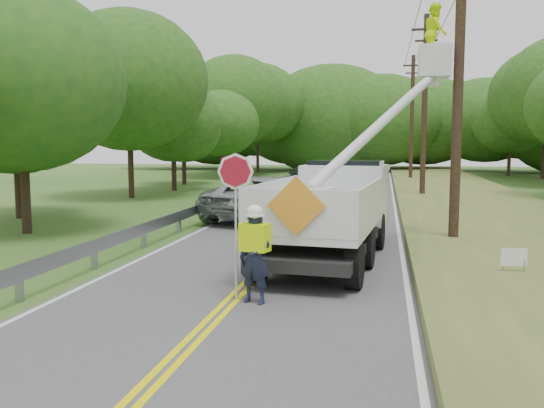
# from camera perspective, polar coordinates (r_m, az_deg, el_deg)

# --- Properties ---
(ground) EXTENTS (140.00, 140.00, 0.00)m
(ground) POSITION_cam_1_polar(r_m,az_deg,el_deg) (9.94, -6.78, -12.31)
(ground) COLOR #235118
(ground) RESTS_ON ground
(road) EXTENTS (7.20, 96.00, 0.03)m
(road) POSITION_cam_1_polar(r_m,az_deg,el_deg) (23.36, 3.75, -1.58)
(road) COLOR #4D4D50
(road) RESTS_ON ground
(guardrail) EXTENTS (0.18, 48.00, 0.77)m
(guardrail) POSITION_cam_1_polar(r_m,az_deg,el_deg) (24.99, -5.15, 0.16)
(guardrail) COLOR gray
(guardrail) RESTS_ON ground
(utility_poles) EXTENTS (1.60, 43.30, 10.00)m
(utility_poles) POSITION_cam_1_polar(r_m,az_deg,el_deg) (26.15, 15.83, 10.57)
(utility_poles) COLOR black
(utility_poles) RESTS_ON ground
(tall_grass_verge) EXTENTS (7.00, 96.00, 0.30)m
(tall_grass_verge) POSITION_cam_1_polar(r_m,az_deg,el_deg) (23.54, 21.17, -1.58)
(tall_grass_verge) COLOR #4E652C
(tall_grass_verge) RESTS_ON ground
(treeline_left) EXTENTS (10.28, 57.64, 11.23)m
(treeline_left) POSITION_cam_1_polar(r_m,az_deg,el_deg) (41.43, -8.18, 10.11)
(treeline_left) COLOR #332319
(treeline_left) RESTS_ON ground
(treeline_horizon) EXTENTS (57.25, 14.89, 12.54)m
(treeline_horizon) POSITION_cam_1_polar(r_m,az_deg,el_deg) (65.07, 9.75, 8.11)
(treeline_horizon) COLOR #1F4E1C
(treeline_horizon) RESTS_ON ground
(flagger) EXTENTS (1.14, 0.58, 2.90)m
(flagger) POSITION_cam_1_polar(r_m,az_deg,el_deg) (11.19, -1.76, -4.60)
(flagger) COLOR #191E33
(flagger) RESTS_ON road
(bucket_truck) EXTENTS (4.82, 7.57, 7.14)m
(bucket_truck) POSITION_cam_1_polar(r_m,az_deg,el_deg) (16.27, 7.02, 0.73)
(bucket_truck) COLOR black
(bucket_truck) RESTS_ON road
(suv_silver) EXTENTS (4.73, 6.93, 1.76)m
(suv_silver) POSITION_cam_1_polar(r_m,az_deg,el_deg) (23.31, -0.53, 0.62)
(suv_silver) COLOR #A2A5AA
(suv_silver) RESTS_ON road
(suv_darkgrey) EXTENTS (3.63, 6.17, 1.68)m
(suv_darkgrey) POSITION_cam_1_polar(r_m,az_deg,el_deg) (36.46, 3.56, 2.53)
(suv_darkgrey) COLOR #3C4044
(suv_darkgrey) RESTS_ON road
(stop_sign_permanent) EXTENTS (0.47, 0.28, 2.49)m
(stop_sign_permanent) POSITION_cam_1_polar(r_m,az_deg,el_deg) (27.57, -4.59, 3.00)
(stop_sign_permanent) COLOR gray
(stop_sign_permanent) RESTS_ON ground
(yard_sign) EXTENTS (0.56, 0.07, 0.81)m
(yard_sign) POSITION_cam_1_polar(r_m,az_deg,el_deg) (13.84, 22.77, -4.98)
(yard_sign) COLOR white
(yard_sign) RESTS_ON ground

